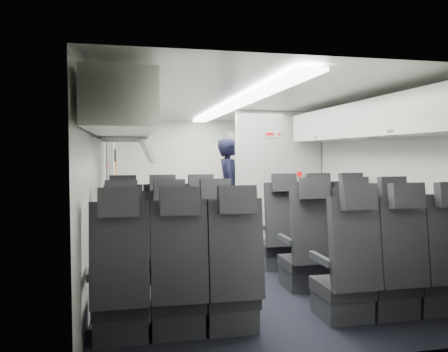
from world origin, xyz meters
name	(u,v)px	position (x,y,z in m)	size (l,w,h in m)	color
cabin_shell	(230,179)	(0.00, 0.00, 1.12)	(3.41, 6.01, 2.16)	black
seat_row_front	(240,239)	(0.00, -0.53, 0.40)	(3.33, 0.56, 1.24)	black
seat_row_mid	(260,255)	(0.00, -1.43, 0.40)	(3.33, 0.56, 1.24)	black
seat_row_rear	(291,279)	(0.00, -2.33, 0.40)	(3.33, 0.56, 1.24)	black
overhead_bin_left_rear	(122,109)	(-1.40, -2.00, 1.86)	(0.53, 1.80, 0.40)	silver
overhead_bin_left_front_open	(121,133)	(-1.44, -0.25, 1.74)	(0.64, 1.70, 0.72)	#9E9E93
overhead_bin_right_rear	(415,115)	(1.40, -2.00, 1.86)	(0.53, 1.80, 0.40)	silver
overhead_bin_right_front	(334,126)	(1.40, -0.25, 1.86)	(0.53, 1.70, 0.40)	silver
bulkhead_partition	(279,179)	(0.98, 0.80, 1.08)	(1.40, 0.15, 2.13)	silver
galley_unit	(246,179)	(0.95, 2.72, 0.95)	(0.85, 0.52, 1.90)	#939399
boarding_door	(112,185)	(-1.64, 1.55, 0.95)	(0.12, 1.27, 1.86)	silver
flight_attendant	(229,190)	(0.29, 1.33, 0.87)	(0.63, 0.42, 1.74)	black
carry_on_bag	(125,128)	(-1.40, -0.18, 1.80)	(0.37, 0.26, 0.22)	black
papers	(241,178)	(0.48, 1.28, 1.07)	(0.22, 0.02, 0.15)	white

